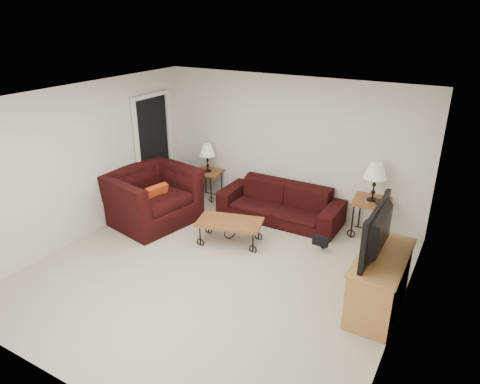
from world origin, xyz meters
name	(u,v)px	position (x,y,z in m)	size (l,w,h in m)	color
ground	(216,271)	(0.00, 0.00, 0.00)	(5.00, 5.00, 0.00)	#BCB7A0
wall_back	(289,146)	(0.00, 2.50, 1.25)	(5.00, 0.02, 2.50)	silver
wall_front	(61,288)	(0.00, -2.50, 1.25)	(5.00, 0.02, 2.50)	silver
wall_left	(84,162)	(-2.50, 0.00, 1.25)	(0.02, 5.00, 2.50)	silver
wall_right	(408,237)	(2.50, 0.00, 1.25)	(0.02, 5.00, 2.50)	silver
ceiling	(212,100)	(0.00, 0.00, 2.50)	(5.00, 5.00, 0.00)	white
doorway	(154,150)	(-2.47, 1.65, 1.02)	(0.08, 0.94, 2.04)	black
sofa	(280,203)	(0.08, 2.02, 0.32)	(2.22, 0.87, 0.65)	black
side_table_left	(208,184)	(-1.60, 2.20, 0.28)	(0.51, 0.51, 0.56)	brown
side_table_right	(370,218)	(1.64, 2.20, 0.33)	(0.60, 0.60, 0.65)	brown
lamp_left	(207,158)	(-1.60, 2.20, 0.84)	(0.32, 0.32, 0.56)	black
lamp_right	(374,182)	(1.64, 2.20, 0.98)	(0.37, 0.37, 0.65)	black
photo_frame_left	(197,170)	(-1.75, 2.05, 0.61)	(0.11, 0.01, 0.09)	black
photo_frame_right	(380,202)	(1.79, 2.05, 0.70)	(0.13, 0.02, 0.11)	black
coffee_table	(230,232)	(-0.27, 0.83, 0.19)	(1.04, 0.56, 0.39)	brown
armchair	(152,197)	(-1.88, 0.82, 0.47)	(1.45, 1.27, 0.94)	black
throw_pillow	(156,197)	(-1.72, 0.77, 0.52)	(0.43, 0.11, 0.43)	#B94017
tv_stand	(379,282)	(2.23, 0.32, 0.38)	(0.53, 1.27, 0.76)	#BE7F46
television	(385,232)	(2.21, 0.32, 1.09)	(1.14, 0.15, 0.65)	black
backpack	(324,235)	(1.12, 1.40, 0.25)	(0.39, 0.29, 0.50)	black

